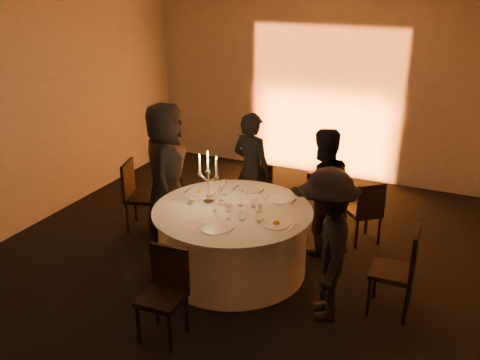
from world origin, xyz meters
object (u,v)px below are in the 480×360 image
at_px(banquet_table, 233,240).
at_px(guest_left, 166,170).
at_px(chair_back_right, 366,210).
at_px(guest_right, 326,246).
at_px(coffee_cup, 192,201).
at_px(guest_back_right, 321,192).
at_px(chair_front, 165,288).
at_px(candelabra, 208,185).
at_px(chair_back_left, 263,187).
at_px(guest_back_left, 252,171).
at_px(chair_left, 137,192).
at_px(chair_right, 401,267).

bearing_deg(banquet_table, guest_left, 156.84).
relative_size(chair_back_right, guest_left, 0.48).
xyz_separation_m(chair_back_right, guest_right, (-0.04, -1.68, 0.31)).
height_order(guest_left, coffee_cup, guest_left).
bearing_deg(guest_back_right, chair_front, 26.23).
bearing_deg(chair_front, candelabra, 98.21).
bearing_deg(chair_front, chair_back_left, 90.11).
xyz_separation_m(chair_back_right, coffee_cup, (-1.73, -1.33, 0.33)).
xyz_separation_m(guest_left, guest_back_left, (0.90, 0.67, -0.09)).
relative_size(chair_left, chair_back_right, 1.11).
height_order(chair_front, guest_back_right, guest_back_right).
xyz_separation_m(chair_front, guest_back_right, (0.84, 2.16, 0.29)).
relative_size(banquet_table, guest_back_left, 1.14).
bearing_deg(chair_back_left, guest_right, 135.32).
height_order(guest_back_left, guest_right, guest_back_left).
bearing_deg(chair_left, guest_right, -123.60).
height_order(chair_back_left, chair_right, chair_right).
height_order(guest_left, candelabra, guest_left).
bearing_deg(chair_back_right, chair_right, 73.32).
bearing_deg(guest_right, coffee_cup, -120.36).
relative_size(chair_back_left, chair_front, 0.98).
xyz_separation_m(chair_right, chair_front, (-1.94, -1.26, -0.04)).
distance_m(chair_left, guest_right, 2.95).
distance_m(chair_back_right, chair_front, 2.91).
xyz_separation_m(chair_back_right, candelabra, (-1.57, -1.22, 0.52)).
xyz_separation_m(guest_back_left, coffee_cup, (-0.21, -1.23, 0.01)).
xyz_separation_m(chair_front, candelabra, (-0.26, 1.37, 0.49)).
distance_m(chair_back_left, chair_back_right, 1.44).
height_order(chair_back_left, chair_front, chair_front).
height_order(chair_left, guest_back_right, guest_back_right).
distance_m(guest_back_right, candelabra, 1.37).
xyz_separation_m(chair_left, candelabra, (1.29, -0.39, 0.46)).
xyz_separation_m(banquet_table, guest_right, (1.20, -0.41, 0.40)).
relative_size(chair_front, guest_back_left, 0.57).
bearing_deg(candelabra, banquet_table, -9.27).
height_order(chair_left, chair_front, chair_left).
xyz_separation_m(guest_back_left, candelabra, (-0.05, -1.12, 0.20)).
xyz_separation_m(coffee_cup, candelabra, (0.16, 0.11, 0.19)).
height_order(chair_right, candelabra, candelabra).
distance_m(banquet_table, chair_right, 1.88).
xyz_separation_m(chair_front, coffee_cup, (-0.42, 1.26, 0.30)).
distance_m(chair_back_right, chair_right, 1.48).
relative_size(chair_left, chair_back_left, 1.08).
bearing_deg(coffee_cup, chair_front, -71.46).
relative_size(guest_left, coffee_cup, 16.00).
distance_m(guest_back_left, guest_back_right, 1.10).
relative_size(guest_left, guest_back_right, 1.11).
relative_size(chair_left, candelabra, 1.48).
bearing_deg(guest_back_right, banquet_table, 4.91).
bearing_deg(chair_right, candelabra, -95.00).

